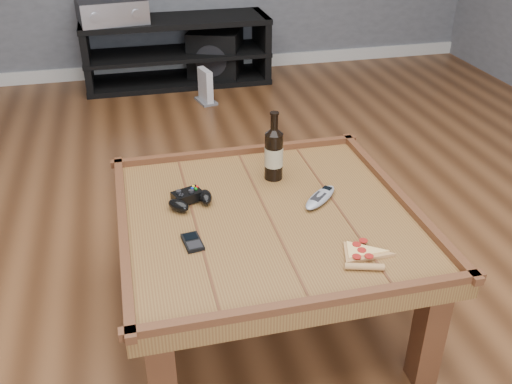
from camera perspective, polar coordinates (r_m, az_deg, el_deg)
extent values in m
plane|color=#452713|center=(2.22, 1.07, -12.09)|extent=(6.00, 6.00, 0.00)
cube|color=silver|center=(4.83, -8.09, 12.25)|extent=(5.00, 0.02, 0.10)
cube|color=brown|center=(1.97, 1.18, -2.95)|extent=(1.00, 1.00, 0.06)
cube|color=#492613|center=(1.75, -9.32, -18.31)|extent=(0.08, 0.08, 0.39)
cube|color=#492613|center=(1.94, 16.85, -13.41)|extent=(0.08, 0.08, 0.39)
cube|color=#492613|center=(2.40, -11.25, -3.41)|extent=(0.08, 0.08, 0.39)
cube|color=#492613|center=(2.54, 7.92, -0.99)|extent=(0.08, 0.08, 0.39)
cube|color=#492613|center=(2.36, -1.79, 4.13)|extent=(1.03, 0.03, 0.03)
cube|color=#492613|center=(1.57, 5.76, -10.97)|extent=(1.03, 0.03, 0.03)
cube|color=#492613|center=(2.11, 14.07, -0.21)|extent=(0.03, 1.03, 0.03)
cube|color=#492613|center=(1.90, -13.14, -3.66)|extent=(0.03, 1.03, 0.03)
cube|color=black|center=(4.48, -8.12, 16.60)|extent=(1.40, 0.45, 0.04)
cube|color=black|center=(4.55, -7.90, 13.54)|extent=(1.40, 0.45, 0.03)
cube|color=black|center=(4.61, -7.71, 11.03)|extent=(1.40, 0.45, 0.04)
cube|color=black|center=(4.53, -16.56, 12.80)|extent=(0.05, 0.44, 0.50)
cube|color=black|center=(4.65, 0.56, 14.44)|extent=(0.05, 0.44, 0.50)
cylinder|color=black|center=(2.14, 1.79, 3.59)|extent=(0.07, 0.07, 0.18)
cone|color=black|center=(2.09, 1.83, 6.22)|extent=(0.07, 0.07, 0.03)
cylinder|color=black|center=(2.08, 1.85, 7.03)|extent=(0.03, 0.03, 0.06)
cylinder|color=black|center=(2.07, 1.86, 7.88)|extent=(0.03, 0.03, 0.01)
cylinder|color=#BBB187|center=(2.14, 1.79, 3.59)|extent=(0.07, 0.07, 0.08)
cube|color=black|center=(2.02, -6.89, -0.39)|extent=(0.12, 0.09, 0.03)
ellipsoid|color=black|center=(1.98, -7.75, -1.34)|extent=(0.09, 0.09, 0.04)
ellipsoid|color=black|center=(2.02, -5.07, -0.48)|extent=(0.05, 0.09, 0.04)
cylinder|color=black|center=(2.01, -7.76, 0.03)|extent=(0.02, 0.02, 0.01)
cylinder|color=black|center=(2.01, -6.51, 0.08)|extent=(0.02, 0.02, 0.01)
cylinder|color=yellow|center=(2.04, -6.29, 0.55)|extent=(0.01, 0.01, 0.01)
cylinder|color=red|center=(2.04, -5.92, 0.51)|extent=(0.01, 0.01, 0.01)
cylinder|color=#0C33CC|center=(2.03, -6.40, 0.36)|extent=(0.01, 0.01, 0.01)
cylinder|color=#0C9919|center=(2.03, -6.03, 0.33)|extent=(0.01, 0.01, 0.01)
cylinder|color=tan|center=(1.72, 10.79, -7.34)|extent=(0.12, 0.05, 0.02)
cylinder|color=#A11614|center=(1.75, 10.03, -6.37)|extent=(0.03, 0.03, 0.00)
cylinder|color=#A11614|center=(1.76, 11.25, -6.31)|extent=(0.03, 0.03, 0.00)
cylinder|color=#A11614|center=(1.78, 10.53, -5.73)|extent=(0.03, 0.03, 0.00)
cylinder|color=#A11614|center=(1.80, 10.03, -5.17)|extent=(0.03, 0.03, 0.00)
cylinder|color=#A11614|center=(1.82, 10.69, -4.79)|extent=(0.03, 0.03, 0.00)
cube|color=black|center=(1.81, -6.36, -5.00)|extent=(0.07, 0.11, 0.01)
cube|color=black|center=(1.83, -6.57, -4.42)|extent=(0.05, 0.04, 0.00)
cube|color=black|center=(1.79, -6.17, -5.25)|extent=(0.05, 0.05, 0.00)
ellipsoid|color=gray|center=(2.03, 6.44, -0.53)|extent=(0.18, 0.18, 0.03)
cube|color=black|center=(2.07, 7.13, 0.39)|extent=(0.04, 0.04, 0.00)
cube|color=black|center=(2.01, 6.26, -0.44)|extent=(0.07, 0.07, 0.00)
cube|color=black|center=(4.44, -14.26, 17.25)|extent=(0.52, 0.45, 0.16)
cube|color=#B8BBC3|center=(4.25, -13.83, 16.78)|extent=(0.47, 0.08, 0.16)
cylinder|color=#B8BBC3|center=(4.23, -15.78, 16.45)|extent=(0.06, 0.02, 0.06)
cylinder|color=#B8BBC3|center=(4.27, -11.85, 17.03)|extent=(0.06, 0.02, 0.06)
cube|color=black|center=(4.64, -4.05, 13.60)|extent=(0.50, 0.50, 0.39)
cylinder|color=black|center=(4.46, -4.55, 12.91)|extent=(0.23, 0.10, 0.24)
cube|color=slate|center=(4.18, -5.01, 9.05)|extent=(0.15, 0.21, 0.02)
cube|color=silver|center=(4.14, -5.09, 10.62)|extent=(0.09, 0.18, 0.23)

